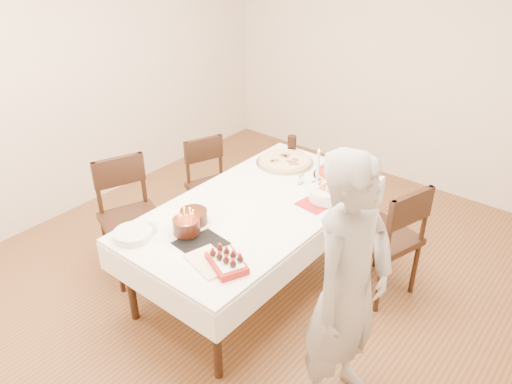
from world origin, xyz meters
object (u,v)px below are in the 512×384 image
Objects in this scene: pizza_pepperoni at (337,173)px; pasta_bowl at (326,194)px; person at (348,291)px; pizza_white at (285,161)px; layer_cake at (193,217)px; chair_left_dessert at (132,221)px; taper_candle at (318,170)px; cola_glass at (292,144)px; strawberry_box at (227,262)px; dining_table at (256,244)px; chair_left_savory at (214,189)px; birthday_cake at (186,222)px; chair_right_savory at (382,237)px.

pasta_bowl reaches higher than pizza_pepperoni.
person is 3.32× the size of pizza_white.
chair_left_dessert is at bearing -175.87° from layer_cake.
layer_cake is at bearing -122.10° from pasta_bowl.
taper_candle is at bearing 151.77° from pasta_bowl.
pizza_pepperoni is 0.38m from taper_candle.
pizza_white is 3.34× the size of cola_glass.
cola_glass is 1.84m from strawberry_box.
pizza_pepperoni is at bearing 74.05° from dining_table.
pizza_white is 1.37× the size of taper_candle.
pasta_bowl is (1.18, 0.06, 0.35)m from chair_left_savory.
taper_candle reaches higher than pasta_bowl.
pizza_white is (-0.26, 0.73, 0.40)m from dining_table.
chair_left_savory is at bearing 125.88° from layer_cake.
strawberry_box is at bearing -11.96° from birthday_cake.
pasta_bowl is at bearing 63.58° from birthday_cake.
person reaches higher than taper_candle.
layer_cake is (-0.43, -0.98, -0.14)m from taper_candle.
chair_right_savory is 5.27× the size of birthday_cake.
person reaches higher than chair_left_savory.
pasta_bowl is at bearing -37.42° from cola_glass.
pizza_pepperoni is 0.62m from cola_glass.
chair_right_savory reaches higher than pasta_bowl.
birthday_cake is at bearing -164.42° from chair_left_dessert.
chair_left_dessert reaches higher than strawberry_box.
taper_candle is at bearing -88.98° from pizza_pepperoni.
pasta_bowl is at bearing 87.88° from strawberry_box.
person is 2.14m from cola_glass.
strawberry_box is at bearing -94.18° from chair_right_savory.
layer_cake is at bearing 157.16° from strawberry_box.
cola_glass is 0.54× the size of strawberry_box.
pasta_bowl is (0.64, -0.32, 0.03)m from pizza_white.
person is 1.90m from pizza_white.
pizza_white is 1.99× the size of layer_cake.
taper_candle reaches higher than dining_table.
person reaches higher than pizza_pepperoni.
chair_left_dessert is (-1.71, -1.10, -0.00)m from chair_right_savory.
chair_right_savory reaches higher than pizza_white.
pizza_white is 0.28m from cola_glass.
chair_left_dessert is at bearing -130.27° from chair_right_savory.
pizza_pepperoni is (0.24, 0.82, 0.40)m from dining_table.
pizza_white is 1.36m from birthday_cake.
chair_right_savory is (0.83, 0.56, 0.13)m from dining_table.
dining_table is at bearing 115.29° from strawberry_box.
birthday_cake is (-0.13, -0.62, 0.47)m from dining_table.
pizza_white is 1.23m from layer_cake.
chair_left_savory is 1.59m from strawberry_box.
dining_table is 0.89m from strawberry_box.
cola_glass is (-0.10, 0.25, 0.06)m from pizza_white.
cola_glass is at bearing -87.78° from chair_left_dessert.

